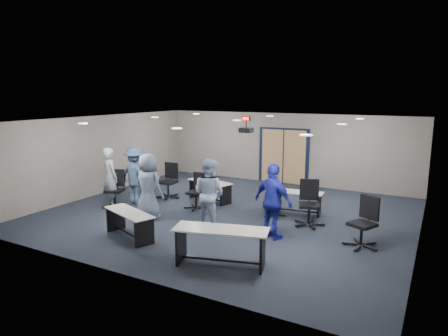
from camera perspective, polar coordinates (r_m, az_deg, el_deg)
The scene contains 25 objects.
floor at distance 11.72m, azimuth 0.67°, elevation -6.47°, with size 10.00×10.00×0.00m, color #1C232D.
back_wall at distance 15.46m, azimuth 8.56°, elevation 2.75°, with size 10.00×0.04×2.70m, color slate.
front_wall at distance 7.82m, azimuth -15.09°, elevation -5.34°, with size 10.00×0.04×2.70m, color slate.
left_wall at distance 14.40m, azimuth -17.17°, elevation 1.81°, with size 0.04×9.00×2.70m, color slate.
right_wall at distance 10.11m, azimuth 26.60°, elevation -2.50°, with size 0.04×9.00×2.70m, color slate.
ceiling at distance 11.22m, azimuth 0.70°, elevation 6.82°, with size 10.00×9.00×0.04m, color white.
double_door at distance 15.47m, azimuth 8.49°, elevation 1.63°, with size 2.00×0.07×2.20m.
exit_sign at distance 15.92m, azimuth 3.16°, elevation 7.06°, with size 0.32×0.07×0.18m.
ceiling_projector at distance 11.55m, azimuth 3.19°, elevation 5.45°, with size 0.35×0.32×0.37m.
ceiling_can_lights at distance 11.44m, azimuth 1.29°, elevation 6.75°, with size 6.24×5.74×0.02m, color white, non-canonical shape.
table_front_left at distance 9.95m, azimuth -13.40°, elevation -7.23°, with size 1.69×1.06×0.65m.
table_front_right at distance 8.18m, azimuth -0.45°, elevation -10.28°, with size 2.01×1.14×0.78m.
table_back_left at distance 12.93m, azimuth -2.05°, elevation -2.76°, with size 1.68×0.94×0.89m.
table_back_right at distance 11.78m, azimuth 10.07°, elevation -4.27°, with size 1.66×0.72×0.76m.
chair_back_a at distance 13.40m, azimuth -8.01°, elevation -1.81°, with size 0.73×0.73×1.16m, color black, non-canonical shape.
chair_back_b at distance 12.05m, azimuth -4.02°, elevation -3.34°, with size 0.68×0.68×1.08m, color black, non-canonical shape.
chair_back_c at distance 11.40m, azimuth 7.22°, elevation -4.60°, with size 0.59×0.59×0.93m, color black, non-canonical shape.
chair_back_d at distance 10.73m, azimuth 12.09°, elevation -4.98°, with size 0.76×0.76×1.20m, color black, non-canonical shape.
chair_loose_left at distance 12.63m, azimuth -15.40°, elevation -2.91°, with size 0.72×0.72×1.14m, color black, non-canonical shape.
chair_loose_right at distance 9.61m, azimuth 19.14°, elevation -7.34°, with size 0.73×0.73×1.16m, color black, non-canonical shape.
person_gray at distance 12.70m, azimuth -15.93°, elevation -1.26°, with size 0.67×0.44×1.83m, color #9FA6AE.
person_plaid at distance 11.23m, azimuth -10.77°, elevation -2.58°, with size 0.89×0.58×1.83m, color slate.
person_lightblue at distance 10.28m, azimuth -2.15°, elevation -3.64°, with size 0.89×0.69×1.83m, color #A2B6D7.
person_navy at distance 9.58m, azimuth 7.03°, elevation -4.79°, with size 1.07×0.45×1.83m, color #1C229B.
person_back at distance 12.78m, azimuth -12.53°, elevation -1.04°, with size 1.18×0.68×1.83m, color #3F5373.
Camera 1 is at (5.26, -9.88, 3.46)m, focal length 32.00 mm.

